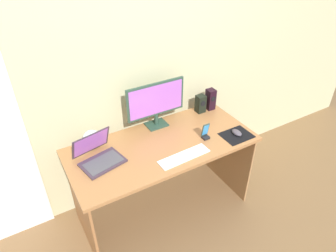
% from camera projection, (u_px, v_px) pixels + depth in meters
% --- Properties ---
extents(ground_plane, '(8.00, 8.00, 0.00)m').
position_uv_depth(ground_plane, '(163.00, 207.00, 2.84)').
color(ground_plane, brown).
extents(wall_back, '(6.00, 0.04, 2.50)m').
position_uv_depth(wall_back, '(136.00, 67.00, 2.44)').
color(wall_back, '#BFBA8F').
rests_on(wall_back, ground_plane).
extents(desk, '(1.51, 0.69, 0.75)m').
position_uv_depth(desk, '(162.00, 158.00, 2.50)').
color(desk, '#9F693D').
rests_on(desk, ground_plane).
extents(monitor, '(0.52, 0.14, 0.41)m').
position_uv_depth(monitor, '(156.00, 102.00, 2.51)').
color(monitor, '#284335').
rests_on(monitor, desk).
extents(speaker_right, '(0.07, 0.08, 0.20)m').
position_uv_depth(speaker_right, '(210.00, 99.00, 2.82)').
color(speaker_right, black).
rests_on(speaker_right, desk).
extents(speaker_near_monitor, '(0.08, 0.08, 0.17)m').
position_uv_depth(speaker_near_monitor, '(201.00, 104.00, 2.78)').
color(speaker_near_monitor, black).
rests_on(speaker_near_monitor, desk).
extents(laptop, '(0.36, 0.34, 0.21)m').
position_uv_depth(laptop, '(99.00, 156.00, 2.23)').
color(laptop, '#3B2D3A').
rests_on(laptop, desk).
extents(fishbowl, '(0.15, 0.15, 0.15)m').
position_uv_depth(fishbowl, '(92.00, 139.00, 2.36)').
color(fishbowl, silver).
rests_on(fishbowl, desk).
extents(keyboard_external, '(0.42, 0.13, 0.01)m').
position_uv_depth(keyboard_external, '(184.00, 156.00, 2.28)').
color(keyboard_external, silver).
rests_on(keyboard_external, desk).
extents(mousepad, '(0.25, 0.20, 0.00)m').
position_uv_depth(mousepad, '(236.00, 135.00, 2.51)').
color(mousepad, black).
rests_on(mousepad, desk).
extents(mouse, '(0.06, 0.10, 0.04)m').
position_uv_depth(mouse, '(237.00, 133.00, 2.51)').
color(mouse, '#49434D').
rests_on(mouse, mousepad).
extents(phone_in_dock, '(0.06, 0.06, 0.14)m').
position_uv_depth(phone_in_dock, '(205.00, 133.00, 2.46)').
color(phone_in_dock, black).
rests_on(phone_in_dock, desk).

